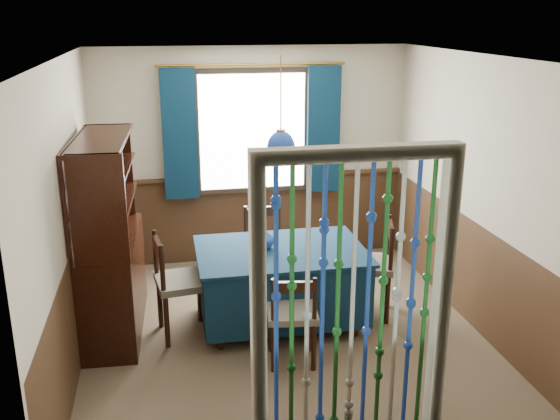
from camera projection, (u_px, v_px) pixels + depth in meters
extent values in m
plane|color=brown|center=(285.00, 337.00, 5.72)|extent=(4.00, 4.00, 0.00)
plane|color=silver|center=(286.00, 57.00, 4.97)|extent=(4.00, 4.00, 0.00)
plane|color=#B8AE96|center=(252.00, 157.00, 7.22)|extent=(3.60, 0.00, 3.60)
plane|color=#B8AE96|center=(356.00, 312.00, 3.47)|extent=(3.60, 0.00, 3.60)
plane|color=#B8AE96|center=(67.00, 219.00, 5.02)|extent=(0.00, 4.00, 4.00)
plane|color=#B8AE96|center=(480.00, 196.00, 5.67)|extent=(0.00, 4.00, 4.00)
plane|color=#3B2616|center=(253.00, 218.00, 7.43)|extent=(3.60, 0.00, 3.60)
plane|color=#3B2616|center=(78.00, 304.00, 5.25)|extent=(0.00, 4.00, 4.00)
plane|color=#3B2616|center=(470.00, 272.00, 5.89)|extent=(0.00, 4.00, 4.00)
cube|color=black|center=(252.00, 132.00, 7.08)|extent=(1.32, 0.12, 1.42)
cube|color=#0B2339|center=(281.00, 282.00, 5.87)|extent=(1.50, 1.02, 0.60)
cube|color=#0B2339|center=(281.00, 251.00, 5.78)|extent=(1.56, 1.08, 0.03)
cylinder|color=black|center=(220.00, 341.00, 5.51)|extent=(0.07, 0.07, 0.14)
cylinder|color=black|center=(354.00, 328.00, 5.73)|extent=(0.07, 0.07, 0.14)
cylinder|color=black|center=(213.00, 303.00, 6.22)|extent=(0.07, 0.07, 0.14)
cylinder|color=black|center=(333.00, 293.00, 6.44)|extent=(0.07, 0.07, 0.14)
cylinder|color=black|center=(273.00, 349.00, 5.11)|extent=(0.04, 0.04, 0.42)
cylinder|color=black|center=(314.00, 347.00, 5.13)|extent=(0.04, 0.04, 0.42)
cylinder|color=black|center=(271.00, 330.00, 5.41)|extent=(0.04, 0.04, 0.42)
cylinder|color=black|center=(310.00, 329.00, 5.43)|extent=(0.04, 0.04, 0.42)
cube|color=#5B5549|center=(292.00, 313.00, 5.20)|extent=(0.46, 0.44, 0.06)
cube|color=black|center=(294.00, 287.00, 4.94)|extent=(0.36, 0.08, 0.09)
cylinder|color=black|center=(273.00, 303.00, 4.97)|extent=(0.04, 0.04, 0.41)
cylinder|color=black|center=(315.00, 302.00, 4.99)|extent=(0.04, 0.04, 0.41)
cylinder|color=black|center=(279.00, 263.00, 6.81)|extent=(0.05, 0.05, 0.46)
cylinder|color=black|center=(247.00, 268.00, 6.68)|extent=(0.05, 0.05, 0.46)
cylinder|color=black|center=(292.00, 275.00, 6.50)|extent=(0.05, 0.05, 0.46)
cylinder|color=black|center=(258.00, 280.00, 6.37)|extent=(0.05, 0.05, 0.46)
cube|color=#5B5549|center=(269.00, 248.00, 6.51)|extent=(0.53, 0.52, 0.06)
cube|color=black|center=(262.00, 212.00, 6.57)|extent=(0.39, 0.12, 0.10)
cylinder|color=black|center=(279.00, 223.00, 6.68)|extent=(0.04, 0.04, 0.45)
cylinder|color=black|center=(246.00, 227.00, 6.55)|extent=(0.04, 0.04, 0.45)
cylinder|color=black|center=(160.00, 303.00, 5.84)|extent=(0.05, 0.05, 0.49)
cylinder|color=black|center=(167.00, 322.00, 5.48)|extent=(0.05, 0.05, 0.49)
cylinder|color=black|center=(200.00, 297.00, 5.95)|extent=(0.05, 0.05, 0.49)
cylinder|color=black|center=(209.00, 316.00, 5.59)|extent=(0.05, 0.05, 0.49)
cube|color=#5B5549|center=(182.00, 281.00, 5.63)|extent=(0.52, 0.54, 0.07)
cube|color=black|center=(158.00, 247.00, 5.46)|extent=(0.10, 0.42, 0.11)
cylinder|color=black|center=(156.00, 255.00, 5.69)|extent=(0.04, 0.04, 0.48)
cylinder|color=black|center=(163.00, 271.00, 5.33)|extent=(0.04, 0.04, 0.48)
cylinder|color=black|center=(387.00, 300.00, 5.90)|extent=(0.05, 0.05, 0.49)
cylinder|color=black|center=(385.00, 283.00, 6.28)|extent=(0.05, 0.05, 0.49)
cylinder|color=black|center=(347.00, 298.00, 5.93)|extent=(0.05, 0.05, 0.49)
cylinder|color=black|center=(347.00, 281.00, 6.31)|extent=(0.05, 0.05, 0.49)
cube|color=#5B5549|center=(368.00, 264.00, 6.02)|extent=(0.57, 0.59, 0.07)
cube|color=black|center=(391.00, 230.00, 5.89)|extent=(0.16, 0.41, 0.11)
cylinder|color=black|center=(391.00, 252.00, 5.75)|extent=(0.04, 0.04, 0.48)
cylinder|color=black|center=(388.00, 238.00, 6.13)|extent=(0.04, 0.04, 0.48)
cube|color=black|center=(113.00, 283.00, 5.75)|extent=(0.54, 1.41, 0.91)
cube|color=black|center=(98.00, 211.00, 4.85)|extent=(0.43, 0.07, 0.91)
cube|color=black|center=(110.00, 171.00, 6.10)|extent=(0.43, 0.07, 0.91)
cube|color=black|center=(101.00, 140.00, 5.35)|extent=(0.49, 1.41, 0.04)
cube|color=black|center=(79.00, 190.00, 5.44)|extent=(0.09, 1.37, 0.91)
cube|color=black|center=(110.00, 203.00, 5.52)|extent=(0.44, 1.33, 0.02)
cube|color=black|center=(107.00, 170.00, 5.43)|extent=(0.44, 1.33, 0.02)
cylinder|color=olive|center=(281.00, 103.00, 5.36)|extent=(0.01, 0.01, 0.80)
ellipsoid|color=navy|center=(281.00, 148.00, 5.48)|extent=(0.25, 0.25, 0.31)
cylinder|color=olive|center=(281.00, 131.00, 5.44)|extent=(0.08, 0.08, 0.03)
imported|color=navy|center=(265.00, 239.00, 5.78)|extent=(0.19, 0.19, 0.17)
imported|color=beige|center=(110.00, 207.00, 5.27)|extent=(0.26, 0.26, 0.06)
imported|color=beige|center=(116.00, 219.00, 5.84)|extent=(0.17, 0.17, 0.16)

